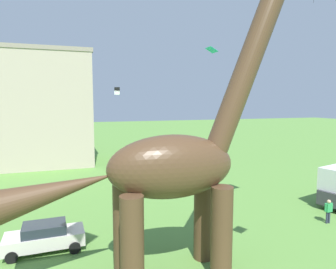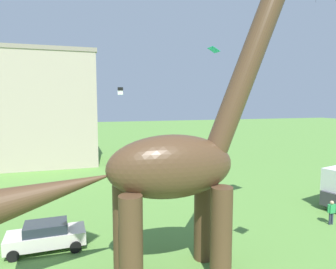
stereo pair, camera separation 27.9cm
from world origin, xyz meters
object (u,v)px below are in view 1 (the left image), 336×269
object	(u,v)px
dinosaur_sculpture	(170,167)
parked_sedan_left	(45,236)
person_strolling_adult	(328,209)
kite_mid_right	(212,50)
kite_far_left	(117,91)
kite_high_right	(240,75)

from	to	relation	value
dinosaur_sculpture	parked_sedan_left	xyz separation A→B (m)	(-5.83, 4.51, -4.48)
dinosaur_sculpture	person_strolling_adult	world-z (taller)	dinosaur_sculpture
person_strolling_adult	kite_mid_right	distance (m)	13.69
kite_mid_right	kite_far_left	bearing A→B (deg)	111.02
kite_far_left	dinosaur_sculpture	bearing A→B (deg)	-92.35
kite_far_left	kite_high_right	bearing A→B (deg)	-41.53
dinosaur_sculpture	kite_mid_right	size ratio (longest dim) A/B	15.62
kite_mid_right	kite_far_left	world-z (taller)	kite_mid_right
person_strolling_adult	kite_far_left	world-z (taller)	kite_far_left
parked_sedan_left	kite_high_right	xyz separation A→B (m)	(16.40, 6.76, 9.89)
kite_mid_right	kite_far_left	size ratio (longest dim) A/B	1.18
dinosaur_sculpture	kite_high_right	distance (m)	16.37
kite_mid_right	kite_high_right	xyz separation A→B (m)	(4.90, 3.99, -1.30)
person_strolling_adult	kite_far_left	size ratio (longest dim) A/B	2.09
person_strolling_adult	kite_mid_right	size ratio (longest dim) A/B	1.77
person_strolling_adult	parked_sedan_left	bearing A→B (deg)	-66.60
dinosaur_sculpture	parked_sedan_left	world-z (taller)	dinosaur_sculpture
dinosaur_sculpture	kite_far_left	bearing A→B (deg)	56.05
parked_sedan_left	person_strolling_adult	world-z (taller)	person_strolling_adult
dinosaur_sculpture	kite_high_right	bearing A→B (deg)	15.24
dinosaur_sculpture	kite_high_right	size ratio (longest dim) A/B	17.13
parked_sedan_left	kite_high_right	distance (m)	20.31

